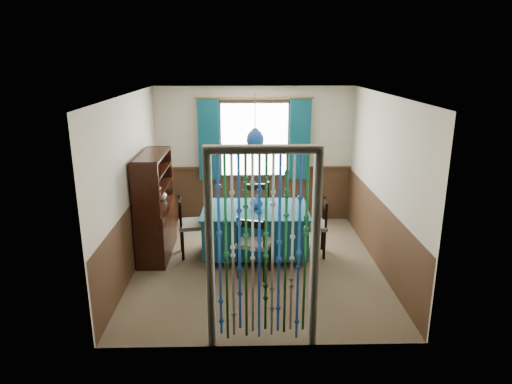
{
  "coord_description": "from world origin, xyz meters",
  "views": [
    {
      "loc": [
        -0.17,
        -6.24,
        2.99
      ],
      "look_at": [
        -0.01,
        0.32,
        1.04
      ],
      "focal_mm": 32.0,
      "sensor_mm": 36.0,
      "label": 1
    }
  ],
  "objects_px": {
    "vase_sideboard": "(161,194)",
    "chair_left": "(191,225)",
    "chair_near": "(254,244)",
    "pendant_lamp": "(255,140)",
    "sideboard": "(156,220)",
    "vase_table": "(257,202)",
    "chair_far": "(258,211)",
    "dining_table": "(255,229)",
    "chair_right": "(315,225)",
    "bowl_shelf": "(154,190)"
  },
  "relations": [
    {
      "from": "dining_table",
      "to": "chair_far",
      "type": "relative_size",
      "value": 1.68
    },
    {
      "from": "chair_near",
      "to": "bowl_shelf",
      "type": "xyz_separation_m",
      "value": [
        -1.46,
        0.53,
        0.64
      ]
    },
    {
      "from": "chair_left",
      "to": "sideboard",
      "type": "bearing_deg",
      "value": -103.86
    },
    {
      "from": "chair_near",
      "to": "vase_sideboard",
      "type": "height_order",
      "value": "vase_sideboard"
    },
    {
      "from": "dining_table",
      "to": "chair_right",
      "type": "distance_m",
      "value": 0.93
    },
    {
      "from": "sideboard",
      "to": "chair_near",
      "type": "bearing_deg",
      "value": -27.91
    },
    {
      "from": "chair_right",
      "to": "bowl_shelf",
      "type": "bearing_deg",
      "value": 99.04
    },
    {
      "from": "dining_table",
      "to": "sideboard",
      "type": "height_order",
      "value": "sideboard"
    },
    {
      "from": "chair_far",
      "to": "vase_sideboard",
      "type": "relative_size",
      "value": 5.01
    },
    {
      "from": "chair_left",
      "to": "chair_right",
      "type": "xyz_separation_m",
      "value": [
        1.92,
        -0.04,
        -0.02
      ]
    },
    {
      "from": "vase_table",
      "to": "vase_sideboard",
      "type": "relative_size",
      "value": 1.0
    },
    {
      "from": "pendant_lamp",
      "to": "sideboard",
      "type": "bearing_deg",
      "value": 176.25
    },
    {
      "from": "bowl_shelf",
      "to": "dining_table",
      "type": "bearing_deg",
      "value": 6.38
    },
    {
      "from": "chair_near",
      "to": "vase_table",
      "type": "distance_m",
      "value": 0.8
    },
    {
      "from": "chair_left",
      "to": "dining_table",
      "type": "bearing_deg",
      "value": 76.2
    },
    {
      "from": "chair_far",
      "to": "chair_right",
      "type": "xyz_separation_m",
      "value": [
        0.87,
        -0.64,
        -0.03
      ]
    },
    {
      "from": "chair_near",
      "to": "vase_sideboard",
      "type": "relative_size",
      "value": 4.79
    },
    {
      "from": "vase_table",
      "to": "bowl_shelf",
      "type": "distance_m",
      "value": 1.54
    },
    {
      "from": "chair_left",
      "to": "vase_table",
      "type": "xyz_separation_m",
      "value": [
        1.01,
        -0.05,
        0.37
      ]
    },
    {
      "from": "pendant_lamp",
      "to": "vase_table",
      "type": "xyz_separation_m",
      "value": [
        0.02,
        0.01,
        -0.97
      ]
    },
    {
      "from": "chair_right",
      "to": "chair_left",
      "type": "bearing_deg",
      "value": 93.33
    },
    {
      "from": "bowl_shelf",
      "to": "pendant_lamp",
      "type": "bearing_deg",
      "value": 6.38
    },
    {
      "from": "chair_far",
      "to": "vase_sideboard",
      "type": "height_order",
      "value": "vase_sideboard"
    },
    {
      "from": "chair_right",
      "to": "chair_far",
      "type": "bearing_deg",
      "value": 57.83
    },
    {
      "from": "dining_table",
      "to": "chair_near",
      "type": "xyz_separation_m",
      "value": [
        -0.03,
        -0.7,
        0.04
      ]
    },
    {
      "from": "chair_near",
      "to": "chair_right",
      "type": "distance_m",
      "value": 1.19
    },
    {
      "from": "vase_sideboard",
      "to": "sideboard",
      "type": "bearing_deg",
      "value": -101.6
    },
    {
      "from": "chair_near",
      "to": "sideboard",
      "type": "bearing_deg",
      "value": 169.81
    },
    {
      "from": "vase_table",
      "to": "chair_right",
      "type": "bearing_deg",
      "value": 0.81
    },
    {
      "from": "chair_left",
      "to": "chair_near",
      "type": "bearing_deg",
      "value": 41.79
    },
    {
      "from": "chair_far",
      "to": "vase_table",
      "type": "relative_size",
      "value": 5.03
    },
    {
      "from": "chair_left",
      "to": "sideboard",
      "type": "xyz_separation_m",
      "value": [
        -0.55,
        0.04,
        0.07
      ]
    },
    {
      "from": "chair_near",
      "to": "pendant_lamp",
      "type": "xyz_separation_m",
      "value": [
        0.03,
        0.7,
        1.34
      ]
    },
    {
      "from": "chair_near",
      "to": "vase_table",
      "type": "bearing_deg",
      "value": 103.77
    },
    {
      "from": "pendant_lamp",
      "to": "vase_sideboard",
      "type": "distance_m",
      "value": 1.8
    },
    {
      "from": "chair_far",
      "to": "chair_left",
      "type": "relative_size",
      "value": 1.03
    },
    {
      "from": "dining_table",
      "to": "chair_far",
      "type": "xyz_separation_m",
      "value": [
        0.06,
        0.67,
        0.06
      ]
    },
    {
      "from": "chair_near",
      "to": "sideboard",
      "type": "xyz_separation_m",
      "value": [
        -1.52,
        0.8,
        0.08
      ]
    },
    {
      "from": "chair_far",
      "to": "vase_sideboard",
      "type": "distance_m",
      "value": 1.61
    },
    {
      "from": "chair_near",
      "to": "chair_far",
      "type": "xyz_separation_m",
      "value": [
        0.08,
        1.37,
        0.02
      ]
    },
    {
      "from": "vase_sideboard",
      "to": "chair_left",
      "type": "bearing_deg",
      "value": -33.78
    },
    {
      "from": "dining_table",
      "to": "vase_sideboard",
      "type": "xyz_separation_m",
      "value": [
        -1.48,
        0.39,
        0.45
      ]
    },
    {
      "from": "chair_near",
      "to": "sideboard",
      "type": "relative_size",
      "value": 0.57
    },
    {
      "from": "vase_sideboard",
      "to": "vase_table",
      "type": "bearing_deg",
      "value": -14.13
    },
    {
      "from": "vase_table",
      "to": "vase_sideboard",
      "type": "bearing_deg",
      "value": 165.87
    },
    {
      "from": "sideboard",
      "to": "pendant_lamp",
      "type": "height_order",
      "value": "pendant_lamp"
    },
    {
      "from": "pendant_lamp",
      "to": "dining_table",
      "type": "bearing_deg",
      "value": 0.0
    },
    {
      "from": "chair_far",
      "to": "sideboard",
      "type": "bearing_deg",
      "value": 14.08
    },
    {
      "from": "chair_near",
      "to": "chair_right",
      "type": "bearing_deg",
      "value": 54.74
    },
    {
      "from": "chair_left",
      "to": "bowl_shelf",
      "type": "distance_m",
      "value": 0.83
    }
  ]
}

